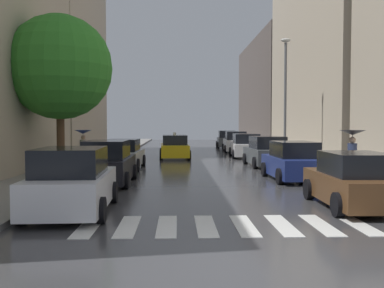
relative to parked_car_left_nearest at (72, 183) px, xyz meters
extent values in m
cube|color=#3B3B3D|center=(3.90, 19.35, -0.83)|extent=(28.00, 72.00, 0.04)
cube|color=gray|center=(-2.60, 19.35, -0.74)|extent=(3.00, 72.00, 0.15)
cube|color=gray|center=(10.40, 19.35, -0.74)|extent=(3.00, 72.00, 0.15)
cube|color=silver|center=(0.75, -1.60, -0.80)|extent=(0.45, 2.20, 0.01)
cube|color=silver|center=(1.65, -1.60, -0.80)|extent=(0.45, 2.20, 0.01)
cube|color=silver|center=(2.55, -1.60, -0.80)|extent=(0.45, 2.20, 0.01)
cube|color=silver|center=(3.45, -1.60, -0.80)|extent=(0.45, 2.20, 0.01)
cube|color=silver|center=(4.35, -1.60, -0.80)|extent=(0.45, 2.20, 0.01)
cube|color=silver|center=(5.25, -1.60, -0.80)|extent=(0.45, 2.20, 0.01)
cube|color=silver|center=(6.15, -1.60, -0.80)|extent=(0.45, 2.20, 0.01)
cube|color=silver|center=(7.05, -1.60, -0.80)|extent=(0.45, 2.20, 0.01)
cube|color=#B2A38C|center=(-7.10, 24.13, 8.07)|extent=(6.00, 14.14, 17.76)
cube|color=#B2A38C|center=(14.90, 21.04, 7.28)|extent=(6.00, 17.84, 16.17)
cube|color=#564C47|center=(14.90, 41.34, 5.44)|extent=(6.00, 21.96, 12.50)
cube|color=silver|center=(0.00, 0.06, -0.20)|extent=(2.00, 4.21, 0.86)
cube|color=black|center=(0.01, -0.15, 0.58)|extent=(1.71, 2.34, 0.71)
cylinder|color=black|center=(-0.98, 1.39, -0.49)|extent=(0.24, 0.65, 0.64)
cylinder|color=black|center=(0.88, 1.46, -0.49)|extent=(0.24, 0.65, 0.64)
cylinder|color=black|center=(-0.88, -1.34, -0.49)|extent=(0.24, 0.65, 0.64)
cylinder|color=black|center=(0.97, -1.28, -0.49)|extent=(0.24, 0.65, 0.64)
cube|color=black|center=(0.05, 5.66, -0.21)|extent=(1.79, 4.27, 0.85)
cube|color=black|center=(0.04, 5.45, 0.57)|extent=(1.56, 2.36, 0.70)
cylinder|color=black|center=(-0.82, 7.08, -0.49)|extent=(0.23, 0.64, 0.64)
cylinder|color=black|center=(0.94, 7.06, -0.49)|extent=(0.23, 0.64, 0.64)
cylinder|color=black|center=(-0.84, 4.27, -0.49)|extent=(0.23, 0.64, 0.64)
cylinder|color=black|center=(0.91, 4.25, -0.49)|extent=(0.23, 0.64, 0.64)
cube|color=#B2B7BF|center=(-0.08, 11.63, -0.25)|extent=(1.94, 4.11, 0.77)
cube|color=black|center=(-0.09, 11.43, 0.45)|extent=(1.66, 2.28, 0.63)
cylinder|color=black|center=(-0.93, 13.00, -0.49)|extent=(0.24, 0.65, 0.64)
cylinder|color=black|center=(0.87, 12.93, -0.49)|extent=(0.24, 0.65, 0.64)
cylinder|color=black|center=(-1.03, 10.33, -0.49)|extent=(0.24, 0.65, 0.64)
cylinder|color=black|center=(0.78, 10.26, -0.49)|extent=(0.24, 0.65, 0.64)
cube|color=brown|center=(7.80, 0.52, -0.25)|extent=(1.86, 4.05, 0.77)
cube|color=black|center=(7.79, 0.32, 0.45)|extent=(1.61, 2.24, 0.63)
cylinder|color=black|center=(6.94, 1.87, -0.49)|extent=(0.23, 0.64, 0.64)
cylinder|color=black|center=(8.71, 1.83, -0.49)|extent=(0.23, 0.64, 0.64)
cylinder|color=black|center=(6.88, -0.78, -0.49)|extent=(0.23, 0.64, 0.64)
cube|color=navy|center=(7.69, 6.60, -0.23)|extent=(1.88, 4.09, 0.81)
cube|color=black|center=(7.69, 6.40, 0.50)|extent=(1.62, 2.26, 0.66)
cylinder|color=black|center=(6.76, 7.91, -0.49)|extent=(0.24, 0.65, 0.64)
cylinder|color=black|center=(8.54, 7.96, -0.49)|extent=(0.24, 0.65, 0.64)
cylinder|color=black|center=(6.83, 5.25, -0.49)|extent=(0.24, 0.65, 0.64)
cylinder|color=black|center=(8.61, 5.29, -0.49)|extent=(0.24, 0.65, 0.64)
cube|color=#474C51|center=(7.82, 12.63, -0.22)|extent=(2.01, 4.17, 0.84)
cube|color=black|center=(7.83, 12.42, 0.54)|extent=(1.72, 2.32, 0.68)
cylinder|color=black|center=(6.84, 13.95, -0.49)|extent=(0.24, 0.65, 0.64)
cylinder|color=black|center=(8.70, 14.01, -0.49)|extent=(0.24, 0.65, 0.64)
cylinder|color=black|center=(6.93, 11.24, -0.49)|extent=(0.24, 0.65, 0.64)
cylinder|color=black|center=(8.80, 11.30, -0.49)|extent=(0.24, 0.65, 0.64)
cube|color=silver|center=(7.70, 19.32, -0.22)|extent=(2.15, 4.66, 0.83)
cube|color=black|center=(7.69, 19.09, 0.54)|extent=(1.82, 2.59, 0.68)
cylinder|color=black|center=(6.82, 20.87, -0.49)|extent=(0.25, 0.65, 0.64)
cylinder|color=black|center=(8.74, 20.78, -0.49)|extent=(0.25, 0.65, 0.64)
cylinder|color=black|center=(6.67, 17.86, -0.49)|extent=(0.25, 0.65, 0.64)
cylinder|color=black|center=(8.59, 17.76, -0.49)|extent=(0.25, 0.65, 0.64)
cube|color=silver|center=(7.78, 25.42, -0.20)|extent=(2.06, 4.80, 0.88)
cube|color=black|center=(7.76, 25.19, 0.60)|extent=(1.74, 2.67, 0.72)
cylinder|color=black|center=(6.94, 27.02, -0.49)|extent=(0.25, 0.65, 0.64)
cylinder|color=black|center=(8.77, 26.93, -0.49)|extent=(0.25, 0.65, 0.64)
cylinder|color=black|center=(6.79, 23.91, -0.49)|extent=(0.25, 0.65, 0.64)
cylinder|color=black|center=(8.61, 23.82, -0.49)|extent=(0.25, 0.65, 0.64)
cube|color=#474C51|center=(7.75, 31.82, -0.21)|extent=(1.95, 4.29, 0.86)
cube|color=black|center=(7.74, 31.61, 0.57)|extent=(1.66, 2.38, 0.70)
cylinder|color=black|center=(6.93, 33.25, -0.49)|extent=(0.25, 0.65, 0.64)
cylinder|color=black|center=(8.69, 33.17, -0.49)|extent=(0.25, 0.65, 0.64)
cylinder|color=black|center=(6.80, 30.47, -0.49)|extent=(0.25, 0.65, 0.64)
cylinder|color=black|center=(8.57, 30.39, -0.49)|extent=(0.25, 0.65, 0.64)
cube|color=yellow|center=(2.61, 18.50, -0.24)|extent=(2.01, 4.70, 0.80)
cube|color=black|center=(2.62, 18.27, 0.49)|extent=(1.72, 2.60, 0.65)
cube|color=#F2EDCC|center=(2.62, 18.27, 0.91)|extent=(0.21, 0.37, 0.18)
cylinder|color=black|center=(1.63, 20.00, -0.49)|extent=(0.24, 0.65, 0.64)
cylinder|color=black|center=(3.48, 20.06, -0.49)|extent=(0.24, 0.65, 0.64)
cylinder|color=black|center=(1.74, 16.94, -0.49)|extent=(0.24, 0.65, 0.64)
cylinder|color=black|center=(3.59, 17.01, -0.49)|extent=(0.24, 0.65, 0.64)
cylinder|color=gray|center=(9.70, 5.27, -0.25)|extent=(0.28, 0.28, 0.82)
cylinder|color=navy|center=(9.70, 5.27, 0.48)|extent=(0.36, 0.36, 0.65)
sphere|color=tan|center=(9.70, 5.27, 0.93)|extent=(0.26, 0.26, 0.26)
cone|color=black|center=(9.70, 5.27, 1.23)|extent=(1.01, 1.01, 0.20)
cylinder|color=#333338|center=(9.70, 5.27, 0.85)|extent=(0.02, 0.02, 0.74)
cylinder|color=black|center=(-2.20, 11.58, -0.27)|extent=(0.28, 0.28, 0.78)
cylinder|color=gray|center=(-2.20, 11.58, 0.43)|extent=(0.36, 0.36, 0.62)
sphere|color=tan|center=(-2.20, 11.58, 0.87)|extent=(0.24, 0.24, 0.24)
cone|color=navy|center=(-2.20, 11.58, 1.15)|extent=(0.90, 0.90, 0.20)
cylinder|color=#333338|center=(-2.20, 11.58, 0.79)|extent=(0.02, 0.02, 0.72)
cylinder|color=#513823|center=(-2.58, 8.59, 0.74)|extent=(0.36, 0.36, 2.79)
sphere|color=#2F7D26|center=(-2.58, 8.59, 4.17)|extent=(4.79, 4.79, 4.79)
cylinder|color=#595B60|center=(9.45, 14.99, 2.95)|extent=(0.16, 0.16, 7.21)
ellipsoid|color=beige|center=(9.45, 14.99, 6.70)|extent=(0.60, 0.28, 0.24)
camera|label=1|loc=(2.80, -11.55, 1.55)|focal=40.55mm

